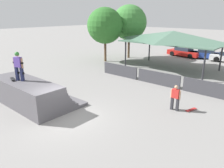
# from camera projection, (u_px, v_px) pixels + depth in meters

# --- Properties ---
(ground_plane) EXTENTS (160.00, 160.00, 0.00)m
(ground_plane) POSITION_uv_depth(u_px,v_px,m) (67.00, 118.00, 11.95)
(ground_plane) COLOR gray
(quarter_pipe_ramp) EXTENTS (5.59, 3.45, 1.59)m
(quarter_pipe_ramp) POSITION_uv_depth(u_px,v_px,m) (31.00, 94.00, 13.61)
(quarter_pipe_ramp) COLOR #565459
(quarter_pipe_ramp) RESTS_ON ground
(skater_on_deck) EXTENTS (0.76, 0.42, 1.76)m
(skater_on_deck) POSITION_uv_depth(u_px,v_px,m) (18.00, 64.00, 12.94)
(skater_on_deck) COLOR #1E2347
(skater_on_deck) RESTS_ON quarter_pipe_ramp
(skateboard_on_deck) EXTENTS (0.86, 0.45, 0.09)m
(skateboard_on_deck) POSITION_uv_depth(u_px,v_px,m) (13.00, 79.00, 13.38)
(skateboard_on_deck) COLOR blue
(skateboard_on_deck) RESTS_ON quarter_pipe_ramp
(bystander_walking) EXTENTS (0.62, 0.22, 1.55)m
(bystander_walking) POSITION_uv_depth(u_px,v_px,m) (175.00, 96.00, 12.72)
(bystander_walking) COLOR #2D2D33
(bystander_walking) RESTS_ON ground
(skateboard_on_ground) EXTENTS (0.43, 0.84, 0.09)m
(skateboard_on_ground) POSITION_uv_depth(u_px,v_px,m) (191.00, 110.00, 12.88)
(skateboard_on_ground) COLOR silver
(skateboard_on_ground) RESTS_ON ground
(barrier_fence) EXTENTS (11.66, 0.12, 1.05)m
(barrier_fence) POSITION_uv_depth(u_px,v_px,m) (158.00, 78.00, 17.50)
(barrier_fence) COLOR #3D3D42
(barrier_fence) RESTS_ON ground
(pavilion_shelter) EXTENTS (9.64, 5.60, 3.87)m
(pavilion_shelter) POSITION_uv_depth(u_px,v_px,m) (173.00, 37.00, 21.72)
(pavilion_shelter) COLOR #2D2D33
(pavilion_shelter) RESTS_ON ground
(tree_beside_pavilion) EXTENTS (4.13, 4.13, 6.24)m
(tree_beside_pavilion) POSITION_uv_depth(u_px,v_px,m) (105.00, 26.00, 25.17)
(tree_beside_pavilion) COLOR brown
(tree_beside_pavilion) RESTS_ON ground
(tree_far_back) EXTENTS (4.32, 4.32, 6.60)m
(tree_far_back) POSITION_uv_depth(u_px,v_px,m) (129.00, 23.00, 27.19)
(tree_far_back) COLOR brown
(tree_far_back) RESTS_ON ground
(parked_car_red) EXTENTS (4.51, 2.23, 1.27)m
(parked_car_red) POSITION_uv_depth(u_px,v_px,m) (184.00, 52.00, 29.24)
(parked_car_red) COLOR red
(parked_car_red) RESTS_ON ground
(parked_car_blue) EXTENTS (4.36, 2.48, 1.27)m
(parked_car_blue) POSITION_uv_depth(u_px,v_px,m) (207.00, 54.00, 27.81)
(parked_car_blue) COLOR navy
(parked_car_blue) RESTS_ON ground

